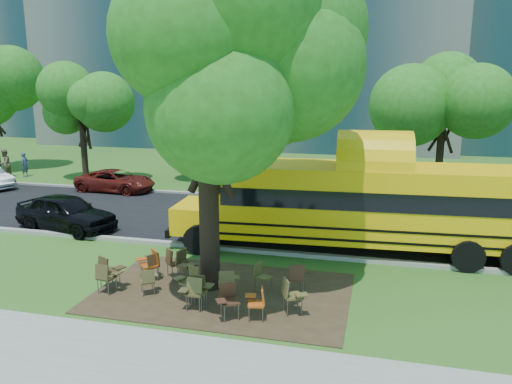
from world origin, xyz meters
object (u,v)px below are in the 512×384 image
(bg_car_red, at_px, (116,181))
(chair_9, at_px, (150,261))
(chair_8, at_px, (152,264))
(chair_12, at_px, (261,275))
(chair_10, at_px, (184,262))
(chair_2, at_px, (148,279))
(chair_14, at_px, (195,289))
(chair_4, at_px, (198,289))
(chair_5, at_px, (228,298))
(chair_1, at_px, (108,269))
(chair_11, at_px, (227,282))
(pedestrian_a, at_px, (25,165))
(pedestrian_b, at_px, (5,163))
(chair_15, at_px, (174,261))
(main_tree, at_px, (206,67))
(chair_7, at_px, (291,293))
(chair_13, at_px, (297,275))
(black_car, at_px, (66,212))
(school_bus, at_px, (368,203))
(chair_0, at_px, (106,275))
(chair_6, at_px, (258,300))
(chair_3, at_px, (190,279))

(bg_car_red, bearing_deg, chair_9, -142.67)
(chair_8, height_order, chair_12, chair_8)
(chair_12, bearing_deg, chair_10, -76.83)
(chair_2, height_order, chair_14, chair_14)
(chair_10, bearing_deg, chair_4, 50.02)
(chair_5, height_order, chair_12, chair_5)
(chair_1, distance_m, chair_4, 2.98)
(chair_4, bearing_deg, chair_8, 147.16)
(chair_11, distance_m, pedestrian_a, 22.93)
(pedestrian_b, bearing_deg, pedestrian_a, 105.83)
(chair_10, height_order, pedestrian_b, pedestrian_b)
(chair_15, bearing_deg, chair_5, 2.70)
(main_tree, bearing_deg, chair_7, -23.16)
(chair_11, relative_size, chair_13, 0.98)
(chair_12, bearing_deg, chair_4, -25.23)
(chair_1, distance_m, pedestrian_a, 20.35)
(chair_9, xyz_separation_m, chair_14, (1.98, -1.50, -0.03))
(black_car, distance_m, pedestrian_b, 13.98)
(school_bus, relative_size, chair_0, 13.90)
(school_bus, xyz_separation_m, chair_5, (-3.13, -5.96, -1.20))
(chair_10, xyz_separation_m, chair_12, (2.39, -0.22, -0.07))
(chair_2, distance_m, pedestrian_a, 21.38)
(chair_7, xyz_separation_m, chair_8, (-4.39, 1.19, -0.06))
(chair_0, xyz_separation_m, chair_10, (1.75, 1.39, 0.04))
(bg_car_red, bearing_deg, chair_6, -135.39)
(chair_0, height_order, chair_5, chair_5)
(chair_4, height_order, chair_15, chair_15)
(chair_1, distance_m, chair_5, 3.96)
(chair_3, height_order, chair_13, chair_13)
(chair_1, distance_m, chair_11, 3.52)
(chair_9, relative_size, pedestrian_b, 0.54)
(chair_6, height_order, chair_9, chair_9)
(chair_0, bearing_deg, chair_12, 23.58)
(chair_13, xyz_separation_m, chair_15, (-3.76, 0.23, 0.01))
(chair_7, xyz_separation_m, pedestrian_a, (-19.64, 14.79, 0.17))
(chair_9, xyz_separation_m, pedestrian_a, (-15.20, 13.59, 0.17))
(school_bus, height_order, black_car, school_bus)
(chair_8, distance_m, chair_11, 2.71)
(chair_2, xyz_separation_m, chair_3, (1.18, 0.12, 0.07))
(chair_2, relative_size, chair_13, 0.85)
(main_tree, height_order, chair_3, main_tree)
(chair_2, bearing_deg, pedestrian_a, 101.26)
(chair_10, relative_size, chair_11, 1.07)
(chair_7, relative_size, chair_15, 1.02)
(chair_14, bearing_deg, chair_2, -17.62)
(school_bus, xyz_separation_m, chair_8, (-6.05, -4.17, -1.23))
(chair_15, bearing_deg, chair_8, -108.94)
(chair_11, bearing_deg, bg_car_red, 110.50)
(chair_5, relative_size, chair_7, 0.95)
(chair_4, distance_m, pedestrian_a, 22.89)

